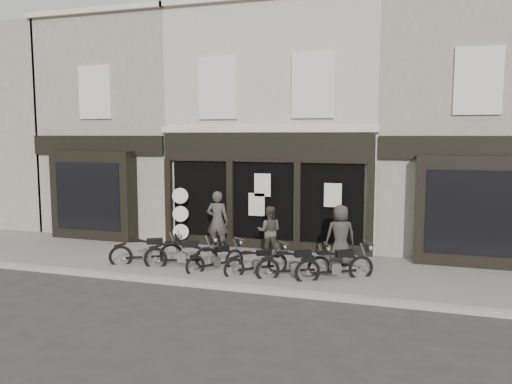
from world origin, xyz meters
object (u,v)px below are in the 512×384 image
(motorcycle_2, at_px, (216,260))
(motorcycle_3, at_px, (257,264))
(motorcycle_4, at_px, (295,267))
(motorcycle_0, at_px, (147,253))
(motorcycle_1, at_px, (182,256))
(man_right, at_px, (340,235))
(advert_sign_post, at_px, (181,219))
(man_centre, at_px, (269,231))
(man_left, at_px, (217,221))
(motorcycle_5, at_px, (336,268))

(motorcycle_2, bearing_deg, motorcycle_3, -55.88)
(motorcycle_4, bearing_deg, motorcycle_0, 151.06)
(motorcycle_0, distance_m, motorcycle_4, 4.49)
(motorcycle_0, distance_m, motorcycle_1, 1.16)
(motorcycle_2, bearing_deg, man_right, -29.21)
(motorcycle_4, relative_size, advert_sign_post, 0.87)
(motorcycle_4, height_order, man_centre, man_centre)
(motorcycle_3, relative_size, man_centre, 0.99)
(motorcycle_4, bearing_deg, man_centre, 95.10)
(motorcycle_4, xyz_separation_m, man_left, (-3.07, 2.16, 0.71))
(man_right, bearing_deg, motorcycle_0, -9.03)
(motorcycle_4, height_order, motorcycle_5, motorcycle_5)
(motorcycle_2, distance_m, motorcycle_4, 2.30)
(motorcycle_3, xyz_separation_m, man_left, (-2.00, 2.11, 0.74))
(motorcycle_3, height_order, motorcycle_5, motorcycle_5)
(man_centre, relative_size, advert_sign_post, 0.72)
(motorcycle_2, xyz_separation_m, man_centre, (1.02, 1.89, 0.55))
(motorcycle_1, distance_m, motorcycle_5, 4.40)
(motorcycle_5, bearing_deg, motorcycle_0, 149.01)
(motorcycle_1, relative_size, man_left, 1.05)
(motorcycle_3, bearing_deg, man_left, 92.46)
(motorcycle_1, relative_size, man_centre, 1.31)
(motorcycle_0, xyz_separation_m, advert_sign_post, (-0.02, 2.32, 0.65))
(motorcycle_1, height_order, motorcycle_3, motorcycle_1)
(motorcycle_0, distance_m, advert_sign_post, 2.41)
(man_right, bearing_deg, man_centre, -34.65)
(motorcycle_4, bearing_deg, motorcycle_1, 151.26)
(motorcycle_1, distance_m, motorcycle_4, 3.33)
(motorcycle_0, distance_m, man_left, 2.58)
(motorcycle_3, relative_size, motorcycle_5, 0.79)
(man_centre, bearing_deg, man_left, -15.24)
(motorcycle_0, xyz_separation_m, motorcycle_4, (4.48, -0.12, -0.01))
(motorcycle_4, distance_m, man_centre, 2.43)
(motorcycle_5, xyz_separation_m, man_centre, (-2.34, 1.85, 0.49))
(motorcycle_5, bearing_deg, motorcycle_1, 149.64)
(motorcycle_1, bearing_deg, motorcycle_4, -20.57)
(motorcycle_4, bearing_deg, motorcycle_5, -19.56)
(motorcycle_1, relative_size, man_right, 1.17)
(motorcycle_1, bearing_deg, motorcycle_5, -18.33)
(motorcycle_1, bearing_deg, advert_sign_post, 97.18)
(man_left, bearing_deg, man_centre, 169.84)
(motorcycle_0, relative_size, motorcycle_3, 1.24)
(man_right, bearing_deg, advert_sign_post, -32.93)
(motorcycle_1, height_order, motorcycle_2, motorcycle_1)
(man_left, height_order, man_centre, man_left)
(motorcycle_0, distance_m, man_centre, 3.75)
(motorcycle_1, relative_size, motorcycle_4, 1.09)
(motorcycle_0, bearing_deg, advert_sign_post, 60.90)
(man_left, relative_size, man_centre, 1.25)
(motorcycle_1, xyz_separation_m, advert_sign_post, (-1.18, 2.37, 0.65))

